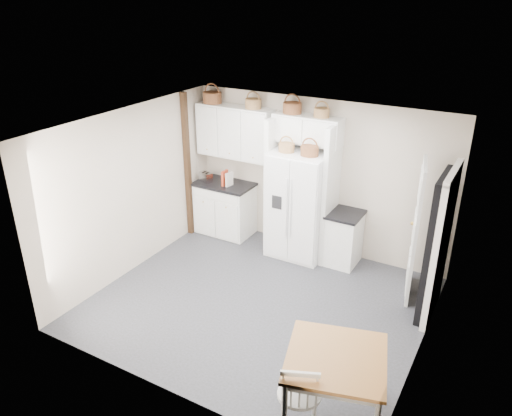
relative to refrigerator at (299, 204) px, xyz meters
The scene contains 28 objects.
floor 1.87m from the refrigerator, 84.75° to the right, with size 4.50×4.50×0.00m, color #2C2C30.
ceiling 2.36m from the refrigerator, 84.75° to the right, with size 4.50×4.50×0.00m, color white.
wall_back 0.56m from the refrigerator, 67.83° to the left, with size 4.50×4.50×0.00m, color beige.
wall_left 2.69m from the refrigerator, 142.15° to the right, with size 4.00×4.00×0.00m, color beige.
wall_right 2.93m from the refrigerator, 34.22° to the right, with size 4.00×4.00×0.00m, color beige.
refrigerator is the anchor object (origin of this frame).
base_cab_left 1.57m from the refrigerator, behind, with size 1.00×0.63×0.93m, color white.
base_cab_right 0.92m from the refrigerator, ahead, with size 0.49×0.58×0.86m, color white.
dining_table 3.63m from the refrigerator, 59.03° to the right, with size 0.99×0.99×0.82m, color #A1692A.
windsor_chair 3.77m from the refrigerator, 64.74° to the right, with size 0.45×0.41×0.92m, color white.
counter_left 1.51m from the refrigerator, behind, with size 1.05×0.68×0.04m, color black.
counter_right 0.79m from the refrigerator, ahead, with size 0.52×0.62×0.04m, color black.
toaster 1.85m from the refrigerator, behind, with size 0.24×0.14×0.17m, color silver.
cookbook_red 1.46m from the refrigerator, behind, with size 0.04×0.18×0.27m, color #B5381D.
cookbook_cream 1.37m from the refrigerator, behind, with size 0.04×0.16×0.25m, color silver.
basket_upper_a 2.38m from the refrigerator, behind, with size 0.33×0.33×0.19m, color brown.
basket_upper_c 1.83m from the refrigerator, 168.67° to the left, with size 0.27×0.27×0.16m, color olive.
basket_bridge_a 1.57m from the refrigerator, 144.45° to the left, with size 0.31×0.31×0.17m, color brown.
basket_bridge_b 1.55m from the refrigerator, 41.36° to the left, with size 0.25×0.25×0.14m, color olive.
basket_fridge_a 1.00m from the refrigerator, 154.91° to the right, with size 0.26×0.26×0.14m, color olive.
basket_fridge_b 1.00m from the refrigerator, 28.83° to the right, with size 0.29×0.29×0.15m, color brown.
upper_cabinet 1.69m from the refrigerator, behind, with size 1.40×0.34×0.90m, color white.
bridge_cabinet 1.24m from the refrigerator, 90.00° to the left, with size 1.12×0.34×0.45m, color white.
fridge_panel_left 0.57m from the refrigerator, behind, with size 0.08×0.60×2.30m, color white.
fridge_panel_right 0.57m from the refrigerator, ahead, with size 0.08×0.60×2.30m, color white.
trim_post 2.11m from the refrigerator, behind, with size 0.09×0.09×2.60m, color black.
doorway_void 2.40m from the refrigerator, 15.30° to the right, with size 0.18×0.85×2.05m, color black.
door_slab 1.98m from the refrigerator, ahead, with size 0.80×0.04×2.05m, color white.
Camera 1 is at (2.94, -5.27, 4.22)m, focal length 35.00 mm.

